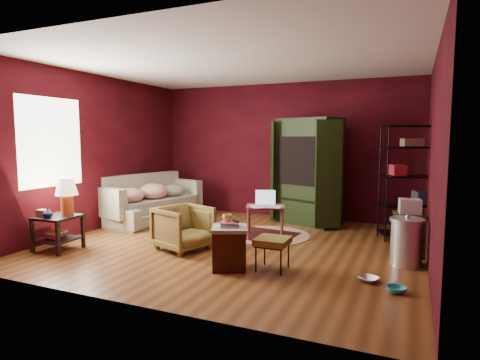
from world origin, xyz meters
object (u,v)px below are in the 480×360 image
Objects in this scene: hamper at (230,247)px; laptop_desk at (265,209)px; sofa at (151,203)px; tv_armoire at (307,169)px; armchair at (183,226)px; wire_shelving at (411,177)px; side_table at (62,207)px.

laptop_desk is (-0.13, 1.69, 0.20)m from hamper.
hamper is at bearing -125.04° from sofa.
laptop_desk is at bearing -95.00° from sofa.
sofa reaches higher than hamper.
tv_armoire is (0.23, 3.07, 0.78)m from hamper.
tv_armoire reaches higher than armchair.
armchair is 3.75m from wire_shelving.
hamper is 0.80× the size of laptop_desk.
tv_armoire reaches higher than hamper.
laptop_desk reaches higher than sofa.
tv_armoire is at bearing 141.70° from wire_shelving.
sofa reaches higher than armchair.
sofa is 3.16m from tv_armoire.
sofa is at bearing 67.67° from armchair.
tv_armoire is at bearing 48.60° from side_table.
tv_armoire reaches higher than side_table.
tv_armoire is (1.23, 2.55, 0.70)m from armchair.
wire_shelving is at bearing 30.10° from side_table.
armchair is (1.66, -1.48, -0.02)m from sofa.
armchair is at bearing -129.83° from sofa.
side_table is (0.01, -2.20, 0.27)m from sofa.
hamper is at bearing -98.11° from armchair.
hamper is at bearing -72.43° from tv_armoire.
tv_armoire is (2.88, 3.27, 0.42)m from side_table.
wire_shelving reaches higher than laptop_desk.
laptop_desk is 0.38× the size of tv_armoire.
tv_armoire is (2.89, 1.07, 0.68)m from sofa.
tv_armoire is 1.09× the size of wire_shelving.
laptop_desk is at bearing 178.54° from wire_shelving.
side_table is 4.38m from tv_armoire.
wire_shelving is (4.75, 0.55, 0.65)m from sofa.
armchair is 0.92× the size of laptop_desk.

